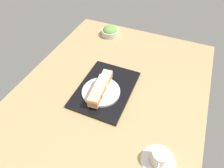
% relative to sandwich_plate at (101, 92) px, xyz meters
% --- Properties ---
extents(ground_plane, '(1.40, 1.00, 0.03)m').
position_rel_sandwich_plate_xyz_m(ground_plane, '(0.01, 0.04, -0.04)').
color(ground_plane, tan).
extents(serving_tray, '(0.38, 0.28, 0.02)m').
position_rel_sandwich_plate_xyz_m(serving_tray, '(-0.04, 0.01, -0.01)').
color(serving_tray, black).
rests_on(serving_tray, ground_plane).
extents(sandwich_plate, '(0.20, 0.20, 0.01)m').
position_rel_sandwich_plate_xyz_m(sandwich_plate, '(0.00, 0.00, 0.00)').
color(sandwich_plate, silver).
rests_on(sandwich_plate, serving_tray).
extents(sandwich_nearmost, '(0.08, 0.06, 0.05)m').
position_rel_sandwich_plate_xyz_m(sandwich_nearmost, '(-0.08, -0.01, 0.03)').
color(sandwich_nearmost, beige).
rests_on(sandwich_nearmost, sandwich_plate).
extents(sandwich_inner_near, '(0.07, 0.06, 0.06)m').
position_rel_sandwich_plate_xyz_m(sandwich_inner_near, '(-0.03, -0.00, 0.04)').
color(sandwich_inner_near, beige).
rests_on(sandwich_inner_near, sandwich_plate).
extents(sandwich_inner_far, '(0.08, 0.06, 0.06)m').
position_rel_sandwich_plate_xyz_m(sandwich_inner_far, '(0.03, 0.00, 0.04)').
color(sandwich_inner_far, beige).
rests_on(sandwich_inner_far, sandwich_plate).
extents(sandwich_farmost, '(0.08, 0.06, 0.05)m').
position_rel_sandwich_plate_xyz_m(sandwich_farmost, '(0.08, 0.01, 0.03)').
color(sandwich_farmost, beige).
rests_on(sandwich_farmost, sandwich_plate).
extents(salad_bowl, '(0.13, 0.13, 0.07)m').
position_rel_sandwich_plate_xyz_m(salad_bowl, '(-0.55, -0.18, 0.01)').
color(salad_bowl, beige).
rests_on(salad_bowl, ground_plane).
extents(coffee_cup, '(0.14, 0.14, 0.08)m').
position_rel_sandwich_plate_xyz_m(coffee_cup, '(0.24, 0.37, 0.01)').
color(coffee_cup, silver).
rests_on(coffee_cup, ground_plane).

